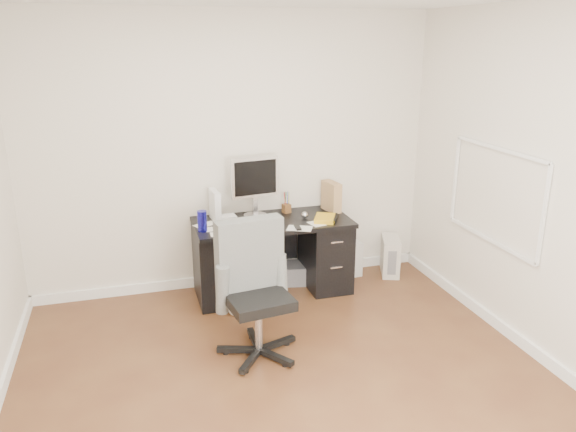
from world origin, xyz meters
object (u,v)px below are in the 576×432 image
object	(u,v)px
desk	(273,254)
keyboard	(261,223)
pc_tower	(390,256)
wicker_basket	(230,274)
office_chair	(258,292)
lcd_monitor	(255,187)

from	to	relation	value
desk	keyboard	distance (m)	0.40
pc_tower	wicker_basket	distance (m)	1.74
keyboard	office_chair	world-z (taller)	office_chair
desk	pc_tower	world-z (taller)	desk
lcd_monitor	keyboard	distance (m)	0.38
wicker_basket	desk	bearing A→B (deg)	-12.84
office_chair	desk	bearing A→B (deg)	61.86
desk	wicker_basket	size ratio (longest dim) A/B	3.66
keyboard	wicker_basket	size ratio (longest dim) A/B	1.02
lcd_monitor	office_chair	size ratio (longest dim) A/B	0.55
lcd_monitor	office_chair	world-z (taller)	lcd_monitor
keyboard	pc_tower	distance (m)	1.58
office_chair	pc_tower	bearing A→B (deg)	26.87
desk	wicker_basket	xyz separation A→B (m)	(-0.41, 0.09, -0.19)
keyboard	desk	bearing A→B (deg)	35.59
lcd_monitor	wicker_basket	distance (m)	0.89
office_chair	lcd_monitor	bearing A→B (deg)	69.80
pc_tower	desk	bearing A→B (deg)	-154.81
pc_tower	lcd_monitor	bearing A→B (deg)	-161.18
keyboard	office_chair	bearing A→B (deg)	-101.58
office_chair	wicker_basket	world-z (taller)	office_chair
pc_tower	wicker_basket	world-z (taller)	wicker_basket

